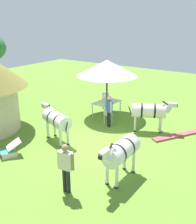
{
  "coord_description": "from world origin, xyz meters",
  "views": [
    {
      "loc": [
        -8.31,
        -6.0,
        5.14
      ],
      "look_at": [
        1.22,
        0.52,
        1.0
      ],
      "focal_mm": 42.13,
      "sensor_mm": 36.0,
      "label": 1
    }
  ],
  "objects_px": {
    "striped_lounge_chair": "(10,150)",
    "zebra_toward_hut": "(150,111)",
    "patio_dining_table": "(107,103)",
    "guest_beside_umbrella": "(109,108)",
    "zebra_nearest_camera": "(56,119)",
    "shade_umbrella": "(107,68)",
    "patio_chair_near_hut": "(108,114)",
    "patio_chair_west_end": "(105,99)",
    "standing_watcher": "(66,164)",
    "zebra_by_umbrella": "(121,152)"
  },
  "relations": [
    {
      "from": "striped_lounge_chair",
      "to": "zebra_toward_hut",
      "type": "height_order",
      "value": "zebra_toward_hut"
    },
    {
      "from": "patio_dining_table",
      "to": "guest_beside_umbrella",
      "type": "height_order",
      "value": "guest_beside_umbrella"
    },
    {
      "from": "zebra_nearest_camera",
      "to": "zebra_toward_hut",
      "type": "bearing_deg",
      "value": -22.61
    },
    {
      "from": "shade_umbrella",
      "to": "patio_chair_near_hut",
      "type": "xyz_separation_m",
      "value": [
        -1.08,
        -0.78,
        -2.11
      ]
    },
    {
      "from": "patio_chair_near_hut",
      "to": "zebra_toward_hut",
      "type": "xyz_separation_m",
      "value": [
        0.29,
        -2.13,
        0.48
      ]
    },
    {
      "from": "guest_beside_umbrella",
      "to": "zebra_nearest_camera",
      "type": "bearing_deg",
      "value": -75.04
    },
    {
      "from": "zebra_toward_hut",
      "to": "patio_chair_west_end",
      "type": "bearing_deg",
      "value": -142.88
    },
    {
      "from": "zebra_nearest_camera",
      "to": "standing_watcher",
      "type": "bearing_deg",
      "value": -114.16
    },
    {
      "from": "shade_umbrella",
      "to": "patio_dining_table",
      "type": "height_order",
      "value": "shade_umbrella"
    },
    {
      "from": "striped_lounge_chair",
      "to": "patio_chair_near_hut",
      "type": "bearing_deg",
      "value": -78.46
    },
    {
      "from": "shade_umbrella",
      "to": "striped_lounge_chair",
      "type": "bearing_deg",
      "value": 174.37
    },
    {
      "from": "shade_umbrella",
      "to": "striped_lounge_chair",
      "type": "height_order",
      "value": "shade_umbrella"
    },
    {
      "from": "guest_beside_umbrella",
      "to": "standing_watcher",
      "type": "relative_size",
      "value": 0.98
    },
    {
      "from": "patio_dining_table",
      "to": "patio_chair_west_end",
      "type": "bearing_deg",
      "value": 35.72
    },
    {
      "from": "guest_beside_umbrella",
      "to": "zebra_toward_hut",
      "type": "bearing_deg",
      "value": 55.18
    },
    {
      "from": "patio_chair_near_hut",
      "to": "zebra_nearest_camera",
      "type": "bearing_deg",
      "value": -139.89
    },
    {
      "from": "patio_dining_table",
      "to": "striped_lounge_chair",
      "type": "xyz_separation_m",
      "value": [
        -6.13,
        0.6,
        -0.42
      ]
    },
    {
      "from": "guest_beside_umbrella",
      "to": "zebra_toward_hut",
      "type": "distance_m",
      "value": 1.96
    },
    {
      "from": "guest_beside_umbrella",
      "to": "zebra_nearest_camera",
      "type": "height_order",
      "value": "guest_beside_umbrella"
    },
    {
      "from": "shade_umbrella",
      "to": "patio_dining_table",
      "type": "bearing_deg",
      "value": 90.0
    },
    {
      "from": "standing_watcher",
      "to": "patio_chair_west_end",
      "type": "bearing_deg",
      "value": 105.78
    },
    {
      "from": "zebra_by_umbrella",
      "to": "zebra_toward_hut",
      "type": "relative_size",
      "value": 1.05
    },
    {
      "from": "patio_dining_table",
      "to": "patio_chair_west_end",
      "type": "height_order",
      "value": "patio_chair_west_end"
    },
    {
      "from": "zebra_by_umbrella",
      "to": "patio_dining_table",
      "type": "bearing_deg",
      "value": -52.55
    },
    {
      "from": "guest_beside_umbrella",
      "to": "striped_lounge_chair",
      "type": "relative_size",
      "value": 1.66
    },
    {
      "from": "patio_dining_table",
      "to": "zebra_by_umbrella",
      "type": "distance_m",
      "value": 6.34
    },
    {
      "from": "shade_umbrella",
      "to": "zebra_nearest_camera",
      "type": "relative_size",
      "value": 1.54
    },
    {
      "from": "striped_lounge_chair",
      "to": "zebra_by_umbrella",
      "type": "relative_size",
      "value": 0.45
    },
    {
      "from": "zebra_toward_hut",
      "to": "striped_lounge_chair",
      "type": "bearing_deg",
      "value": -59.24
    },
    {
      "from": "shade_umbrella",
      "to": "zebra_nearest_camera",
      "type": "height_order",
      "value": "shade_umbrella"
    },
    {
      "from": "striped_lounge_chair",
      "to": "zebra_by_umbrella",
      "type": "xyz_separation_m",
      "value": [
        1.06,
        -4.38,
        0.77
      ]
    },
    {
      "from": "guest_beside_umbrella",
      "to": "zebra_by_umbrella",
      "type": "relative_size",
      "value": 0.74
    },
    {
      "from": "zebra_by_umbrella",
      "to": "patio_chair_west_end",
      "type": "bearing_deg",
      "value": -52.71
    },
    {
      "from": "zebra_nearest_camera",
      "to": "zebra_toward_hut",
      "type": "height_order",
      "value": "zebra_nearest_camera"
    },
    {
      "from": "patio_chair_near_hut",
      "to": "patio_chair_west_end",
      "type": "height_order",
      "value": "same"
    },
    {
      "from": "patio_chair_near_hut",
      "to": "zebra_nearest_camera",
      "type": "xyz_separation_m",
      "value": [
        -3.01,
        0.76,
        0.49
      ]
    },
    {
      "from": "striped_lounge_chair",
      "to": "patio_chair_west_end",
      "type": "bearing_deg",
      "value": -61.81
    },
    {
      "from": "patio_chair_near_hut",
      "to": "zebra_nearest_camera",
      "type": "relative_size",
      "value": 0.42
    },
    {
      "from": "patio_chair_west_end",
      "to": "guest_beside_umbrella",
      "type": "xyz_separation_m",
      "value": [
        -2.51,
        -1.82,
        0.44
      ]
    },
    {
      "from": "patio_dining_table",
      "to": "patio_chair_near_hut",
      "type": "xyz_separation_m",
      "value": [
        -1.08,
        -0.78,
        -0.15
      ]
    },
    {
      "from": "patio_chair_near_hut",
      "to": "zebra_nearest_camera",
      "type": "distance_m",
      "value": 3.14
    },
    {
      "from": "zebra_nearest_camera",
      "to": "patio_chair_west_end",
      "type": "bearing_deg",
      "value": 27.25
    },
    {
      "from": "patio_chair_near_hut",
      "to": "patio_chair_west_end",
      "type": "relative_size",
      "value": 1.0
    },
    {
      "from": "guest_beside_umbrella",
      "to": "zebra_by_umbrella",
      "type": "bearing_deg",
      "value": -17.04
    },
    {
      "from": "patio_chair_west_end",
      "to": "striped_lounge_chair",
      "type": "xyz_separation_m",
      "value": [
        -7.21,
        -0.17,
        -0.27
      ]
    },
    {
      "from": "patio_dining_table",
      "to": "zebra_toward_hut",
      "type": "height_order",
      "value": "zebra_toward_hut"
    },
    {
      "from": "patio_dining_table",
      "to": "striped_lounge_chair",
      "type": "relative_size",
      "value": 1.73
    },
    {
      "from": "patio_chair_west_end",
      "to": "guest_beside_umbrella",
      "type": "bearing_deg",
      "value": 90.29
    },
    {
      "from": "zebra_nearest_camera",
      "to": "zebra_by_umbrella",
      "type": "bearing_deg",
      "value": -86.13
    },
    {
      "from": "patio_dining_table",
      "to": "zebra_toward_hut",
      "type": "distance_m",
      "value": 3.03
    }
  ]
}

